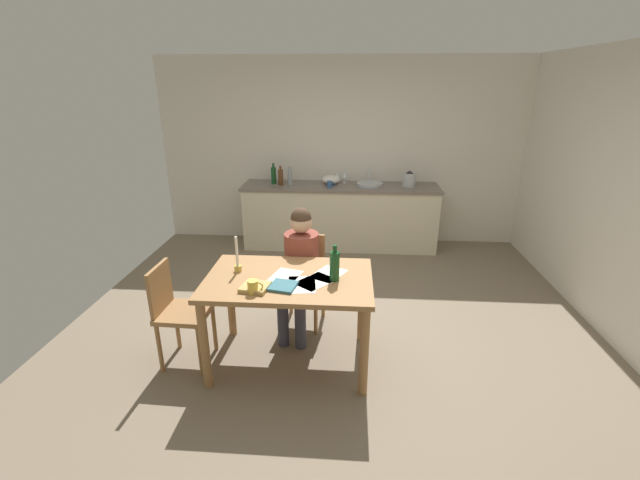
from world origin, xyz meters
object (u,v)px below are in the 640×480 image
teacup_on_counter (330,184)px  stovetop_kettle (409,179)px  dining_table (289,290)px  candlestick (238,262)px  chair_at_table (304,275)px  mixing_bowl (331,180)px  person_seated (300,264)px  wine_glass_by_kettle (337,175)px  book_cookery (283,286)px  wine_bottle_on_table (335,265)px  chair_side_empty (177,309)px  bottle_vinegar (281,177)px  wine_glass_near_sink (345,175)px  book_magazine (255,287)px  bottle_oil (274,175)px  coffee_mug (253,287)px  bottle_wine_red (290,177)px  sink_unit (369,184)px

teacup_on_counter → stovetop_kettle: bearing=7.9°
dining_table → candlestick: (-0.43, 0.09, 0.20)m
chair_at_table → mixing_bowl: (0.16, 2.17, 0.47)m
dining_table → person_seated: person_seated is taller
chair_at_table → wine_glass_by_kettle: wine_glass_by_kettle is taller
book_cookery → wine_bottle_on_table: bearing=33.8°
dining_table → wine_glass_by_kettle: 2.94m
chair_side_empty → book_cookery: 0.97m
person_seated → wine_bottle_on_table: person_seated is taller
chair_side_empty → bottle_vinegar: bearing=81.1°
wine_bottle_on_table → mixing_bowl: 2.86m
chair_side_empty → wine_glass_near_sink: (1.32, 2.97, 0.52)m
book_magazine → wine_glass_near_sink: size_ratio=1.30×
chair_at_table → stovetop_kettle: (1.23, 2.09, 0.51)m
chair_at_table → wine_glass_by_kettle: bearing=84.0°
bottle_vinegar → wine_glass_near_sink: bottle_vinegar is taller
bottle_oil → mixing_bowl: size_ratio=1.09×
coffee_mug → bottle_oil: bottle_oil is taller
wine_glass_near_sink → wine_glass_by_kettle: same height
mixing_bowl → bottle_vinegar: bearing=-170.0°
wine_bottle_on_table → mixing_bowl: size_ratio=1.11×
chair_at_table → stovetop_kettle: stovetop_kettle is taller
bottle_vinegar → bottle_wine_red: size_ratio=1.04×
coffee_mug → wine_bottle_on_table: 0.65m
chair_at_table → book_magazine: 0.97m
coffee_mug → bottle_vinegar: bottle_vinegar is taller
chair_at_table → bottle_wine_red: (-0.41, 2.05, 0.52)m
chair_side_empty → candlestick: size_ratio=2.90×
candlestick → bottle_oil: bearing=93.7°
person_seated → teacup_on_counter: size_ratio=11.22×
bottle_oil → teacup_on_counter: bottle_oil is taller
chair_side_empty → stovetop_kettle: size_ratio=3.98×
coffee_mug → wine_glass_near_sink: 3.25m
chair_at_table → book_cookery: chair_at_table is taller
sink_unit → chair_at_table: bearing=-108.3°
person_seated → wine_glass_by_kettle: size_ratio=7.76×
teacup_on_counter → chair_at_table: bearing=-94.5°
chair_at_table → mixing_bowl: 2.22m
bottle_vinegar → wine_glass_by_kettle: bottle_vinegar is taller
bottle_oil → stovetop_kettle: size_ratio=1.31×
wine_bottle_on_table → bottle_oil: 2.98m
bottle_wine_red → book_magazine: bearing=-87.3°
person_seated → bottle_oil: bearing=105.6°
stovetop_kettle → bottle_wine_red: bearing=-178.6°
wine_glass_by_kettle → bottle_oil: bearing=-172.2°
book_cookery → sink_unit: sink_unit is taller
coffee_mug → bottle_oil: (-0.38, 3.07, 0.18)m
sink_unit → wine_glass_near_sink: size_ratio=2.34×
chair_side_empty → bottle_wine_red: size_ratio=3.41×
dining_table → wine_glass_by_kettle: bearing=84.5°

